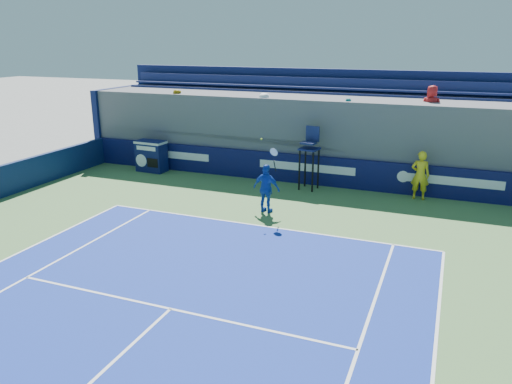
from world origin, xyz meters
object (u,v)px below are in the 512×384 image
at_px(umpire_chair, 310,151).
at_px(match_clock, 151,155).
at_px(tennis_player, 267,188).
at_px(ball_person, 420,175).

bearing_deg(umpire_chair, match_clock, 179.36).
distance_m(match_clock, tennis_player, 7.47).
relative_size(ball_person, match_clock, 1.30).
xyz_separation_m(umpire_chair, tennis_player, (-0.58, -3.21, -0.67)).
xyz_separation_m(ball_person, match_clock, (-11.42, -0.16, -0.18)).
relative_size(match_clock, tennis_player, 0.54).
bearing_deg(tennis_player, match_clock, 153.83).
distance_m(ball_person, umpire_chair, 4.18).
bearing_deg(match_clock, tennis_player, -26.17).
height_order(match_clock, tennis_player, tennis_player).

